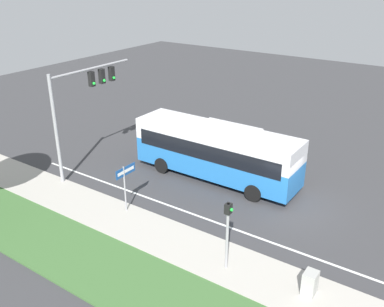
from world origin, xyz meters
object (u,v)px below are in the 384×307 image
object	(u,v)px
signal_gantry	(82,97)
pedestrian_signal	(228,226)
bus	(216,149)
utility_cabinet	(310,283)
street_sign	(125,179)

from	to	relation	value
signal_gantry	pedestrian_signal	bearing A→B (deg)	-106.57
signal_gantry	pedestrian_signal	distance (m)	12.87
bus	signal_gantry	distance (m)	8.54
signal_gantry	utility_cabinet	distance (m)	16.40
bus	pedestrian_signal	bearing A→B (deg)	-145.68
bus	pedestrian_signal	world-z (taller)	bus
bus	street_sign	world-z (taller)	bus
signal_gantry	pedestrian_signal	size ratio (longest dim) A/B	2.03
signal_gantry	street_sign	xyz separation A→B (m)	(-2.42, -5.40, -2.92)
pedestrian_signal	street_sign	size ratio (longest dim) A/B	1.23
bus	signal_gantry	bearing A→B (deg)	116.16
signal_gantry	bus	bearing A→B (deg)	-63.84
street_sign	pedestrian_signal	bearing A→B (deg)	-100.00
bus	street_sign	size ratio (longest dim) A/B	3.87
bus	signal_gantry	world-z (taller)	signal_gantry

